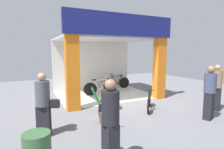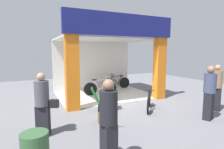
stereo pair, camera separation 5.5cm
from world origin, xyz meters
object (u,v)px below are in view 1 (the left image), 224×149
object	(u,v)px
pedestrian_1	(210,91)
pedestrian_2	(43,104)
bicycle_parked_0	(105,117)
bicycle_parked_1	(149,101)
bicycle_inside_0	(100,88)
bicycle_inside_1	(117,83)
pedestrian_3	(217,87)
pedestrian_0	(110,122)
sandwich_board_sign	(103,99)

from	to	relation	value
pedestrian_1	pedestrian_2	xyz separation A→B (m)	(-4.96, 1.09, -0.06)
bicycle_parked_0	bicycle_parked_1	size ratio (longest dim) A/B	1.28
bicycle_parked_1	pedestrian_2	size ratio (longest dim) A/B	0.71
bicycle_inside_0	bicycle_inside_1	bearing A→B (deg)	34.85
bicycle_inside_1	bicycle_parked_0	xyz separation A→B (m)	(-2.88, -4.84, -0.03)
bicycle_parked_1	pedestrian_3	distance (m)	2.54
pedestrian_0	bicycle_parked_0	bearing A→B (deg)	70.15
bicycle_inside_1	bicycle_parked_1	world-z (taller)	bicycle_inside_1
pedestrian_1	pedestrian_3	bearing A→B (deg)	25.30
pedestrian_0	pedestrian_2	xyz separation A→B (m)	(-1.00, 1.93, -0.02)
bicycle_inside_0	bicycle_parked_1	bearing A→B (deg)	-74.94
bicycle_parked_0	pedestrian_1	xyz separation A→B (m)	(3.34, -0.84, 0.59)
bicycle_parked_1	sandwich_board_sign	distance (m)	1.77
sandwich_board_sign	pedestrian_2	world-z (taller)	pedestrian_2
pedestrian_0	pedestrian_3	world-z (taller)	pedestrian_3
pedestrian_2	bicycle_inside_1	bearing A→B (deg)	45.61
sandwich_board_sign	pedestrian_3	distance (m)	4.27
bicycle_inside_0	bicycle_inside_1	size ratio (longest dim) A/B	1.01
sandwich_board_sign	pedestrian_1	distance (m)	3.65
bicycle_inside_1	pedestrian_2	distance (m)	6.44
bicycle_parked_1	pedestrian_3	bearing A→B (deg)	-27.98
sandwich_board_sign	bicycle_inside_0	bearing A→B (deg)	70.17
bicycle_inside_1	pedestrian_1	world-z (taller)	pedestrian_1
sandwich_board_sign	pedestrian_3	bearing A→B (deg)	-25.37
pedestrian_1	pedestrian_0	bearing A→B (deg)	-167.91
pedestrian_0	sandwich_board_sign	bearing A→B (deg)	69.62
bicycle_inside_1	sandwich_board_sign	world-z (taller)	bicycle_inside_1
sandwich_board_sign	pedestrian_0	size ratio (longest dim) A/B	0.55
sandwich_board_sign	pedestrian_2	distance (m)	2.54
bicycle_inside_0	pedestrian_2	xyz separation A→B (m)	(-3.02, -3.57, 0.49)
bicycle_inside_0	pedestrian_2	world-z (taller)	pedestrian_2
bicycle_parked_1	pedestrian_2	xyz separation A→B (m)	(-3.83, -0.58, 0.53)
pedestrian_0	pedestrian_3	size ratio (longest dim) A/B	0.99
sandwich_board_sign	bicycle_parked_1	bearing A→B (deg)	-21.71
bicycle_parked_1	pedestrian_0	world-z (taller)	pedestrian_0
bicycle_parked_1	pedestrian_1	bearing A→B (deg)	-55.83
bicycle_parked_0	pedestrian_0	bearing A→B (deg)	-109.85
bicycle_parked_0	pedestrian_2	size ratio (longest dim) A/B	0.90
bicycle_parked_0	pedestrian_2	bearing A→B (deg)	171.30
bicycle_inside_0	pedestrian_2	distance (m)	4.70
pedestrian_3	bicycle_parked_0	bearing A→B (deg)	175.59
bicycle_parked_0	pedestrian_3	xyz separation A→B (m)	(4.40, -0.34, 0.56)
bicycle_parked_0	bicycle_parked_1	distance (m)	2.36
bicycle_inside_1	bicycle_parked_1	bearing A→B (deg)	-99.45
bicycle_inside_1	bicycle_inside_0	bearing A→B (deg)	-145.15
bicycle_inside_1	pedestrian_0	xyz separation A→B (m)	(-3.49, -6.53, 0.52)
bicycle_parked_1	pedestrian_1	size ratio (longest dim) A/B	0.67
bicycle_parked_1	sandwich_board_sign	size ratio (longest dim) A/B	1.25
bicycle_parked_0	sandwich_board_sign	xyz separation A→B (m)	(0.57, 1.48, 0.10)
pedestrian_0	bicycle_inside_1	bearing A→B (deg)	61.86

